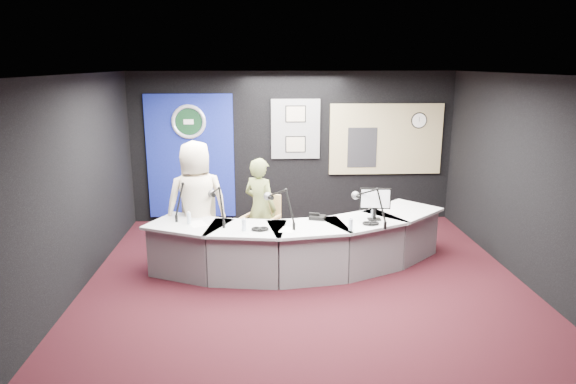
{
  "coord_description": "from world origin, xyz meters",
  "views": [
    {
      "loc": [
        -0.57,
        -6.48,
        2.94
      ],
      "look_at": [
        -0.2,
        0.8,
        1.1
      ],
      "focal_mm": 32.0,
      "sensor_mm": 36.0,
      "label": 1
    }
  ],
  "objects_px": {
    "person_man": "(197,203)",
    "armchair_right": "(260,226)",
    "broadcast_desk": "(299,244)",
    "armchair_left": "(198,231)",
    "person_woman": "(260,208)"
  },
  "relations": [
    {
      "from": "person_man",
      "to": "armchair_right",
      "type": "bearing_deg",
      "value": 175.51
    },
    {
      "from": "armchair_right",
      "to": "person_woman",
      "type": "height_order",
      "value": "person_woman"
    },
    {
      "from": "broadcast_desk",
      "to": "armchair_left",
      "type": "height_order",
      "value": "armchair_left"
    },
    {
      "from": "armchair_right",
      "to": "broadcast_desk",
      "type": "bearing_deg",
      "value": -14.91
    },
    {
      "from": "armchair_left",
      "to": "person_woman",
      "type": "xyz_separation_m",
      "value": [
        0.94,
        0.2,
        0.29
      ]
    },
    {
      "from": "broadcast_desk",
      "to": "armchair_right",
      "type": "distance_m",
      "value": 0.79
    },
    {
      "from": "armchair_right",
      "to": "person_man",
      "type": "distance_m",
      "value": 1.05
    },
    {
      "from": "person_man",
      "to": "person_woman",
      "type": "xyz_separation_m",
      "value": [
        0.94,
        0.2,
        -0.15
      ]
    },
    {
      "from": "armchair_right",
      "to": "person_man",
      "type": "relative_size",
      "value": 0.53
    },
    {
      "from": "person_man",
      "to": "broadcast_desk",
      "type": "bearing_deg",
      "value": 150.51
    },
    {
      "from": "broadcast_desk",
      "to": "person_woman",
      "type": "distance_m",
      "value": 0.88
    },
    {
      "from": "armchair_left",
      "to": "person_man",
      "type": "height_order",
      "value": "person_man"
    },
    {
      "from": "broadcast_desk",
      "to": "armchair_left",
      "type": "relative_size",
      "value": 4.58
    },
    {
      "from": "broadcast_desk",
      "to": "armchair_left",
      "type": "xyz_separation_m",
      "value": [
        -1.5,
        0.34,
        0.12
      ]
    },
    {
      "from": "broadcast_desk",
      "to": "person_woman",
      "type": "bearing_deg",
      "value": 135.98
    }
  ]
}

